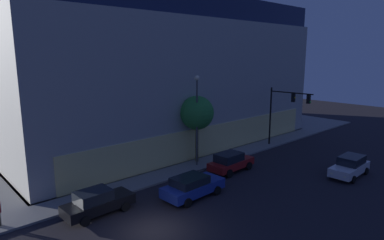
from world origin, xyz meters
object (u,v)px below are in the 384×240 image
Objects in this scene: modern_building at (135,72)px; sidewalk_tree at (197,113)px; car_red at (230,162)px; car_black at (97,202)px; traffic_light_far_corner at (286,106)px; car_blue at (192,186)px; street_lamp_sidewalk at (197,110)px; car_white at (350,166)px.

sidewalk_tree is at bearing -100.65° from modern_building.
modern_building is 5.64× the size of sidewalk_tree.
sidewalk_tree reaches higher than car_red.
car_black is at bearing 177.97° from car_red.
traffic_light_far_corner is 1.42× the size of car_red.
modern_building reaches higher than car_black.
modern_building reaches higher than car_blue.
street_lamp_sidewalk is (-3.47, -15.42, -2.61)m from modern_building.
modern_building is 7.67× the size of car_black.
car_white is (12.70, -5.76, 0.02)m from car_blue.
street_lamp_sidewalk reaches higher than sidewalk_tree.
car_red is (1.30, -2.93, -4.38)m from street_lamp_sidewalk.
sidewalk_tree is at bearing 123.04° from car_white.
car_blue is (-15.88, -2.69, -3.87)m from traffic_light_far_corner.
traffic_light_far_corner is 1.33× the size of car_blue.
modern_building is 5.49× the size of traffic_light_far_corner.
car_blue is at bearing -112.25° from modern_building.
street_lamp_sidewalk is 7.96m from car_blue.
street_lamp_sidewalk is (-11.14, 1.94, 0.55)m from traffic_light_far_corner.
car_white is (7.97, -10.39, -4.40)m from street_lamp_sidewalk.
modern_building is 4.31× the size of street_lamp_sidewalk.
car_black is at bearing -178.58° from traffic_light_far_corner.
car_red is (-9.84, -0.98, -3.83)m from traffic_light_far_corner.
traffic_light_far_corner is 1.03× the size of sidewalk_tree.
car_white is (18.96, -7.90, 0.03)m from car_black.
modern_building is at bearing 83.25° from car_red.
car_white is at bearing -56.96° from sidewalk_tree.
modern_building is 19.75m from car_red.
modern_building is 7.82× the size of car_red.
traffic_light_far_corner reaches higher than car_red.
car_black reaches higher than car_blue.
car_black is 1.02× the size of car_red.
modern_building is 15.23m from sidewalk_tree.
car_blue is at bearing -164.23° from car_red.
modern_building is 22.78m from car_blue.
car_blue is (-8.20, -20.05, -7.03)m from modern_building.
car_red is 10.01m from car_white.
car_red is at bearing 15.77° from car_blue.
traffic_light_far_corner is at bearing 69.39° from car_white.
traffic_light_far_corner reaches higher than car_blue.
sidewalk_tree is (-2.76, -14.66, -3.07)m from modern_building.
traffic_light_far_corner is 10.61m from car_red.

